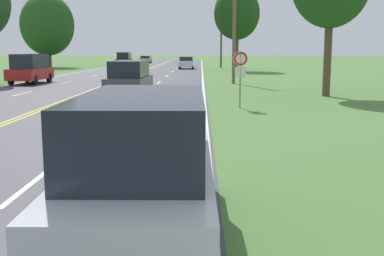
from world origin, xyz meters
The scene contains 11 objects.
traffic_sign centered at (8.17, 19.05, 1.78)m, with size 0.60×0.10×2.37m.
utility_pole_midground centered at (8.88, 33.77, 3.83)m, with size 1.80×0.24×7.36m.
utility_pole_far centered at (9.26, 64.81, 3.96)m, with size 1.80×0.24×7.62m.
tree_left_verge centered at (10.61, 55.14, 6.47)m, with size 5.20×5.20×9.49m.
tree_mid_treeline centered at (-14.35, 65.21, 5.72)m, with size 7.18×7.18×9.87m.
car_silver_suv_nearest centered at (5.78, 5.08, 0.98)m, with size 1.81×4.80×1.88m.
car_dark_grey_van_approaching centered at (2.84, 23.75, 0.97)m, with size 1.96×4.71×1.87m.
car_red_van_mid_near centered at (-5.76, 33.53, 1.09)m, with size 2.09×4.58×2.12m.
car_white_sedan_mid_far centered at (4.67, 60.60, 0.80)m, with size 1.87×4.27×1.53m.
car_maroon_van_receding centered at (-4.71, 69.82, 1.05)m, with size 1.99×4.47×2.04m.
car_champagne_hatchback_distant centered at (-3.39, 86.16, 0.72)m, with size 1.87×3.67×1.31m.
Camera 1 is at (6.52, -1.05, 2.44)m, focal length 45.00 mm.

